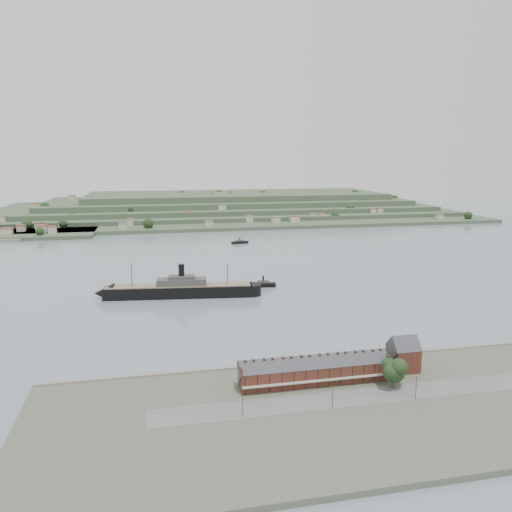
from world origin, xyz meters
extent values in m
plane|color=slate|center=(0.00, 0.00, 0.00)|extent=(1400.00, 1400.00, 0.00)
cube|color=#4C5142|center=(0.00, -188.00, 1.00)|extent=(220.00, 80.00, 2.00)
cube|color=gray|center=(0.00, -149.00, 1.30)|extent=(220.00, 2.00, 2.60)
cube|color=#595959|center=(0.00, -182.00, 2.05)|extent=(140.00, 12.00, 0.10)
cube|color=#472619|center=(-10.00, -168.00, 5.50)|extent=(55.00, 8.00, 7.00)
cube|color=#36393E|center=(-10.00, -168.00, 9.00)|extent=(55.60, 8.15, 8.15)
cube|color=#9F9C8D|center=(-10.00, -172.80, 5.00)|extent=(55.00, 1.60, 0.25)
cube|color=#472619|center=(-37.50, -168.00, 10.00)|extent=(0.50, 8.40, 3.00)
cube|color=#472619|center=(17.50, -168.00, 10.00)|extent=(0.50, 8.40, 3.00)
cube|color=black|center=(-32.00, -168.00, 11.40)|extent=(0.90, 1.40, 3.20)
cube|color=black|center=(-26.50, -168.00, 11.40)|extent=(0.90, 1.40, 3.20)
cube|color=black|center=(-12.75, -168.00, 11.40)|extent=(0.90, 1.40, 3.20)
cube|color=black|center=(-7.25, -168.00, 11.40)|extent=(0.90, 1.40, 3.20)
cube|color=black|center=(6.50, -168.00, 11.40)|extent=(0.90, 1.40, 3.20)
cube|color=black|center=(12.00, -168.00, 11.40)|extent=(0.90, 1.40, 3.20)
cube|color=#472619|center=(27.50, -164.00, 6.50)|extent=(10.00, 10.00, 9.00)
cube|color=#36393E|center=(27.50, -164.00, 11.00)|extent=(10.40, 10.18, 10.18)
cube|color=#324830|center=(0.00, 360.00, 2.00)|extent=(760.00, 260.00, 4.00)
cube|color=#324830|center=(20.00, 385.00, 6.50)|extent=(680.00, 220.00, 5.00)
cube|color=#324830|center=(35.00, 400.00, 12.00)|extent=(600.00, 200.00, 6.00)
cube|color=#324830|center=(50.00, 415.00, 18.50)|extent=(520.00, 180.00, 7.00)
cube|color=#324830|center=(65.00, 430.00, 26.00)|extent=(440.00, 160.00, 8.00)
cube|color=#324830|center=(-200.00, 250.00, 2.00)|extent=(150.00, 90.00, 4.00)
cube|color=gray|center=(-205.00, 208.00, 1.40)|extent=(22.00, 14.00, 2.80)
cube|color=black|center=(-50.76, -34.56, 3.44)|extent=(89.26, 22.04, 6.88)
cone|color=black|center=(-94.70, -29.40, 3.44)|extent=(13.09, 13.09, 11.80)
cylinder|color=black|center=(-6.82, -39.72, 3.44)|extent=(11.80, 11.80, 6.88)
cube|color=#796851|center=(-50.76, -34.56, 7.18)|extent=(87.19, 20.83, 0.59)
cube|color=#3F3D3A|center=(-48.81, -34.79, 9.34)|extent=(30.33, 12.23, 3.93)
cube|color=#3F3D3A|center=(-48.81, -34.79, 11.99)|extent=(16.43, 8.67, 2.46)
cylinder|color=black|center=(-48.81, -34.79, 15.73)|extent=(3.54, 3.54, 8.85)
cylinder|color=#473420|center=(-78.10, -31.35, 13.76)|extent=(0.49, 0.49, 15.73)
cylinder|color=#473420|center=(-21.46, -38.00, 12.78)|extent=(0.49, 0.49, 13.76)
cube|color=black|center=(4.59, -22.04, 1.30)|extent=(16.67, 6.50, 2.60)
cube|color=#3F3D3A|center=(4.59, -22.04, 3.25)|extent=(7.71, 4.42, 1.95)
cylinder|color=black|center=(4.59, -22.04, 5.41)|extent=(1.08, 1.08, 3.79)
cube|color=black|center=(-135.52, 225.00, 1.08)|extent=(16.86, 8.76, 2.17)
cube|color=#3F3D3A|center=(-135.52, 225.00, 2.71)|extent=(8.02, 5.46, 1.62)
cylinder|color=black|center=(-135.52, 225.00, 4.51)|extent=(0.90, 0.90, 3.16)
cube|color=black|center=(19.65, 146.12, 1.10)|extent=(16.96, 6.49, 2.21)
cube|color=#3F3D3A|center=(19.65, 146.12, 2.76)|extent=(7.82, 4.52, 1.65)
cylinder|color=black|center=(19.65, 146.12, 4.59)|extent=(0.92, 0.92, 3.22)
cylinder|color=#473420|center=(16.41, -177.80, 4.27)|extent=(1.09, 1.09, 4.54)
sphere|color=black|center=(16.41, -177.80, 8.36)|extent=(8.18, 8.18, 8.18)
sphere|color=black|center=(18.68, -176.90, 9.27)|extent=(6.36, 6.36, 6.36)
sphere|color=black|center=(14.60, -179.17, 8.81)|extent=(5.81, 5.81, 5.81)
sphere|color=black|center=(16.87, -179.80, 10.63)|extent=(5.45, 5.45, 5.45)
camera|label=1|loc=(-66.39, -329.52, 82.81)|focal=35.00mm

